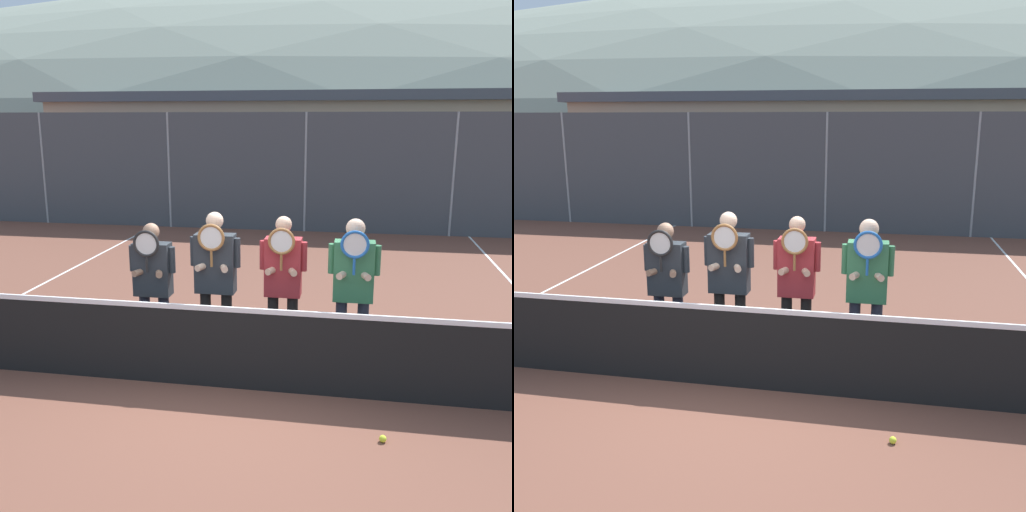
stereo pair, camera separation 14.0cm
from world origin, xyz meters
TOP-DOWN VIEW (x-y plane):
  - ground_plane at (0.00, 0.00)m, footprint 120.00×120.00m
  - hill_distant at (0.00, 54.54)m, footprint 140.66×78.15m
  - clubhouse_building at (1.45, 17.68)m, footprint 24.78×5.50m
  - fence_back at (-0.00, 9.23)m, footprint 22.25×0.06m
  - tennis_net at (0.00, 0.00)m, footprint 11.28×0.09m
  - court_line_left_sideline at (-4.20, 3.00)m, footprint 0.05×16.00m
  - player_leftmost at (-1.05, 0.65)m, footprint 0.58×0.34m
  - player_center_left at (-0.27, 0.67)m, footprint 0.61×0.34m
  - player_center_right at (0.53, 0.73)m, footprint 0.56×0.34m
  - player_rightmost at (1.35, 0.67)m, footprint 0.59×0.34m
  - car_far_left at (-7.31, 12.07)m, footprint 4.48×1.93m
  - car_left_of_center at (-1.99, 12.46)m, footprint 4.52×2.08m
  - car_center at (3.17, 12.52)m, footprint 4.15×2.10m
  - tennis_ball_on_court at (1.67, -0.82)m, footprint 0.07×0.07m

SIDE VIEW (x-z plane):
  - ground_plane at x=0.00m, z-range 0.00..0.00m
  - hill_distant at x=0.00m, z-range -13.68..13.68m
  - court_line_left_sideline at x=-4.20m, z-range 0.00..0.01m
  - tennis_ball_on_court at x=1.67m, z-range 0.00..0.07m
  - tennis_net at x=0.00m, z-range -0.03..1.01m
  - car_center at x=3.17m, z-range 0.03..1.70m
  - car_left_of_center at x=-1.99m, z-range 0.02..1.81m
  - car_far_left at x=-7.31m, z-range 0.01..1.85m
  - player_leftmost at x=-1.05m, z-range 0.16..1.87m
  - player_center_right at x=0.53m, z-range 0.15..1.98m
  - player_rightmost at x=1.35m, z-range 0.18..2.01m
  - player_center_left at x=-0.27m, z-range 0.17..2.04m
  - fence_back at x=0.00m, z-range 0.00..3.08m
  - clubhouse_building at x=1.45m, z-range 0.02..3.92m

